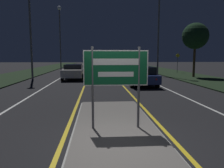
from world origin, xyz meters
TOP-DOWN VIEW (x-y plane):
  - ground_plane at (0.00, 0.00)m, footprint 160.00×160.00m
  - median_island at (0.00, 0.96)m, footprint 2.50×7.56m
  - verge_left at (-9.50, 20.00)m, footprint 5.00×100.00m
  - verge_right at (9.50, 20.00)m, footprint 5.00×100.00m
  - centre_line_yellow_left at (-1.44, 25.00)m, footprint 0.12×70.00m
  - centre_line_yellow_right at (1.44, 25.00)m, footprint 0.12×70.00m
  - lane_line_white_left at (-4.20, 25.00)m, footprint 0.12×70.00m
  - lane_line_white_right at (4.20, 25.00)m, footprint 0.12×70.00m
  - edge_line_white_left at (-7.20, 25.00)m, footprint 0.10×70.00m
  - edge_line_white_right at (7.20, 25.00)m, footprint 0.10×70.00m
  - highway_sign at (0.00, 0.95)m, footprint 1.84×0.07m
  - streetlight_left_near at (-6.54, 15.76)m, footprint 0.55×0.55m
  - streetlight_left_far at (-6.11, 29.98)m, footprint 0.61×0.61m
  - streetlight_right_near at (6.35, 18.92)m, footprint 0.62×0.62m
  - car_receding_0 at (2.82, 11.13)m, footprint 2.03×4.80m
  - car_receding_1 at (2.48, 18.97)m, footprint 1.85×4.12m
  - car_receding_2 at (5.75, 31.40)m, footprint 1.92×4.34m
  - car_approaching_0 at (-2.70, 15.65)m, footprint 1.95×4.10m
  - warning_sign at (10.20, 23.03)m, footprint 0.60×0.06m
  - roadside_palm_right at (9.53, 16.66)m, footprint 2.64×2.64m

SIDE VIEW (x-z plane):
  - ground_plane at x=0.00m, z-range 0.00..0.00m
  - centre_line_yellow_left at x=-1.44m, z-range 0.00..0.01m
  - centre_line_yellow_right at x=1.44m, z-range 0.00..0.01m
  - lane_line_white_left at x=-4.20m, z-range 0.00..0.01m
  - lane_line_white_right at x=4.20m, z-range 0.00..0.01m
  - edge_line_white_left at x=-7.20m, z-range 0.00..0.01m
  - edge_line_white_right at x=7.20m, z-range 0.00..0.01m
  - verge_left at x=-9.50m, z-range 0.00..0.08m
  - verge_right at x=9.50m, z-range 0.00..0.08m
  - median_island at x=0.00m, z-range -0.01..0.09m
  - car_receding_1 at x=2.48m, z-range 0.06..1.40m
  - car_receding_0 at x=2.82m, z-range 0.03..1.46m
  - car_receding_2 at x=5.75m, z-range 0.03..1.48m
  - car_approaching_0 at x=-2.70m, z-range 0.04..1.47m
  - warning_sign at x=10.20m, z-range 0.33..2.85m
  - highway_sign at x=0.00m, z-range 0.56..2.92m
  - roadside_palm_right at x=9.53m, z-range 1.48..6.96m
  - streetlight_left_near at x=-6.54m, z-range 1.49..11.20m
  - streetlight_left_far at x=-6.11m, z-range 1.86..11.77m
  - streetlight_right_near at x=6.35m, z-range 1.94..12.27m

